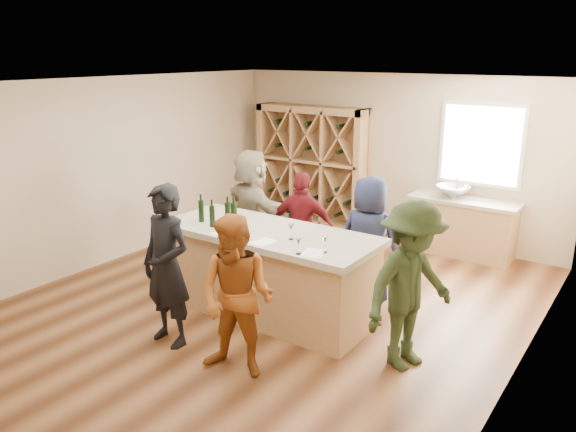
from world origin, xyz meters
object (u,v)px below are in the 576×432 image
Objects in this scene: wine_bottle_d at (234,216)px; person_near_left at (167,266)px; tasting_counter_base at (269,275)px; person_server at (411,286)px; wine_bottle_c at (228,214)px; person_far_right at (369,240)px; sink at (453,191)px; person_far_left at (252,209)px; wine_rack at (312,166)px; person_near_right at (237,297)px; wine_bottle_b at (212,216)px; person_far_mid at (302,228)px; wine_bottle_a at (201,211)px.

wine_bottle_d is 0.18× the size of person_near_left.
person_near_left is (-0.47, -1.22, 0.41)m from tasting_counter_base.
person_near_left is 1.03× the size of person_server.
person_far_right is at bearing 38.33° from wine_bottle_c.
person_far_left is at bearing -133.93° from sink.
person_far_left reaches higher than wine_bottle_d.
wine_rack is at bearing 63.37° from person_server.
person_far_left is (-0.76, 1.31, -0.34)m from wine_bottle_d.
person_near_right is 0.99× the size of person_far_right.
wine_rack is 0.85× the size of tasting_counter_base.
person_far_left is (-0.49, 1.40, -0.31)m from wine_bottle_b.
sink is 4.92m from person_near_left.
wine_rack reaches higher than sink.
person_server is (3.52, -3.68, -0.22)m from wine_rack.
wine_bottle_b is 2.00m from person_far_right.
person_server is at bearing 27.63° from person_near_left.
wine_bottle_c is at bearing 136.92° from person_far_left.
person_near_left is (-0.09, -1.04, -0.33)m from wine_bottle_d.
wine_bottle_d is at bearing -23.28° from wine_bottle_c.
wine_bottle_b is at bearing 52.53° from person_far_mid.
person_far_left is at bearing -78.80° from wine_rack.
person_far_left reaches higher than sink.
wine_bottle_a is at bearing 163.22° from wine_bottle_b.
tasting_counter_base is 1.55× the size of person_far_right.
person_far_left is (-3.05, 1.30, 0.01)m from person_server.
tasting_counter_base is (-1.09, -3.44, -0.51)m from sink.
wine_bottle_c is at bearing 55.67° from wine_bottle_b.
person_near_right is (1.10, -1.16, -0.39)m from wine_bottle_c.
wine_bottle_a is (-1.99, -3.64, 0.21)m from sink.
wine_bottle_a is at bearing 132.14° from person_near_right.
wine_bottle_b is at bearing -75.68° from wine_rack.
person_server is at bearing -77.13° from sink.
wine_rack is 3.78m from wine_bottle_c.
wine_rack is 5.26m from person_near_right.
person_far_left reaches higher than person_server.
tasting_counter_base is at bearing 104.60° from person_server.
person_near_right is at bearing -49.25° from wine_bottle_d.
person_far_left is (-1.71, 2.40, 0.07)m from person_near_right.
person_near_right reaches higher than tasting_counter_base.
tasting_counter_base is 9.34× the size of wine_bottle_a.
wine_bottle_b is at bearing -115.01° from sink.
person_far_right is (1.76, 1.19, -0.38)m from wine_bottle_a.
sink is at bearing 32.47° from person_server.
person_near_right is at bearing -65.52° from wine_rack.
person_near_left is 2.60m from person_server.
person_near_right is 2.28m from person_far_right.
person_near_left reaches higher than wine_bottle_c.
wine_bottle_a is at bearing -118.63° from sink.
tasting_counter_base is at bearing -107.51° from sink.
person_near_right is at bearing 89.51° from person_far_mid.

